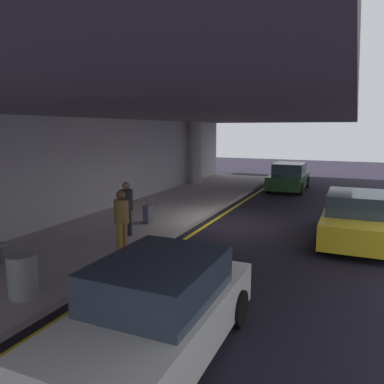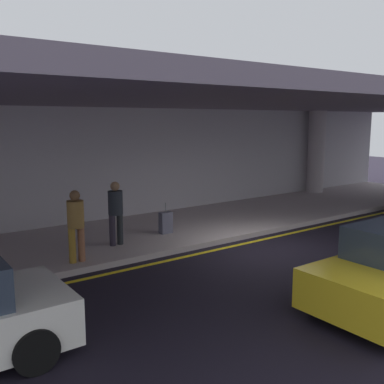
% 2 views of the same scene
% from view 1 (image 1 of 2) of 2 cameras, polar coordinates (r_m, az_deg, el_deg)
% --- Properties ---
extents(ground_plane, '(60.00, 60.00, 0.00)m').
position_cam_1_polar(ground_plane, '(13.68, 5.62, -4.85)').
color(ground_plane, black).
extents(sidewalk, '(26.00, 4.20, 0.15)m').
position_cam_1_polar(sidewalk, '(14.87, -5.83, -3.38)').
color(sidewalk, '#B2A5A5').
rests_on(sidewalk, ground).
extents(lane_stripe_yellow, '(26.00, 0.14, 0.01)m').
position_cam_1_polar(lane_stripe_yellow, '(13.89, 2.95, -4.57)').
color(lane_stripe_yellow, yellow).
rests_on(lane_stripe_yellow, ground).
extents(support_column_left_mid, '(0.76, 0.76, 3.65)m').
position_cam_1_polar(support_column_left_mid, '(22.44, 0.52, 5.95)').
color(support_column_left_mid, '#B1A5AA').
rests_on(support_column_left_mid, sidewalk).
extents(ceiling_overhang, '(28.00, 13.20, 0.30)m').
position_cam_1_polar(ceiling_overhang, '(14.27, -4.31, 11.77)').
color(ceiling_overhang, slate).
rests_on(ceiling_overhang, support_column_far_left).
extents(terminal_back_wall, '(26.00, 0.30, 3.80)m').
position_cam_1_polar(terminal_back_wall, '(15.80, -13.10, 3.89)').
color(terminal_back_wall, '#B0AAB3').
rests_on(terminal_back_wall, ground).
extents(car_dark_green, '(4.10, 1.92, 1.50)m').
position_cam_1_polar(car_dark_green, '(21.70, 14.45, 2.17)').
color(car_dark_green, '#1E3E1E').
rests_on(car_dark_green, ground).
extents(car_yellow_taxi, '(4.10, 1.92, 1.50)m').
position_cam_1_polar(car_yellow_taxi, '(12.40, 23.40, -3.73)').
color(car_yellow_taxi, yellow).
rests_on(car_yellow_taxi, ground).
extents(car_white, '(4.10, 1.92, 1.50)m').
position_cam_1_polar(car_white, '(5.91, -5.25, -17.51)').
color(car_white, white).
rests_on(car_white, ground).
extents(traveler_with_luggage, '(0.38, 0.38, 1.68)m').
position_cam_1_polar(traveler_with_luggage, '(11.50, -9.87, -2.03)').
color(traveler_with_luggage, '#26202D').
rests_on(traveler_with_luggage, sidewalk).
extents(person_waiting_for_ride, '(0.38, 0.38, 1.68)m').
position_cam_1_polar(person_waiting_for_ride, '(9.99, -10.63, -3.82)').
color(person_waiting_for_ride, olive).
rests_on(person_waiting_for_ride, sidewalk).
extents(suitcase_upright_primary, '(0.36, 0.22, 0.90)m').
position_cam_1_polar(suitcase_upright_primary, '(13.19, -6.67, -3.35)').
color(suitcase_upright_primary, '#545467').
rests_on(suitcase_upright_primary, sidewalk).
extents(trash_bin_steel, '(0.56, 0.56, 0.85)m').
position_cam_1_polar(trash_bin_steel, '(8.18, -24.26, -11.51)').
color(trash_bin_steel, gray).
rests_on(trash_bin_steel, sidewalk).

